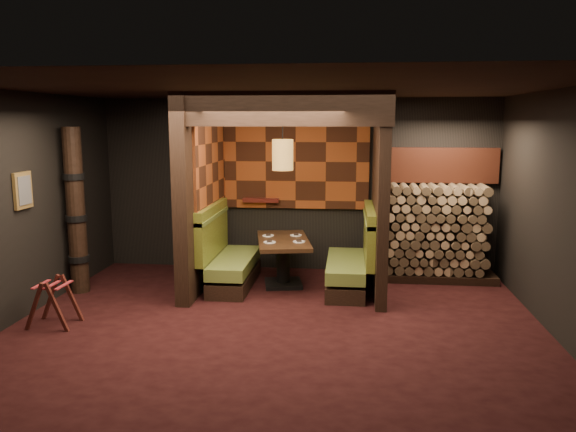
{
  "coord_description": "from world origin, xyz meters",
  "views": [
    {
      "loc": [
        0.85,
        -6.48,
        2.48
      ],
      "look_at": [
        0.0,
        1.3,
        1.15
      ],
      "focal_mm": 35.0,
      "sensor_mm": 36.0,
      "label": 1
    }
  ],
  "objects_px": {
    "booth_bench_left": "(228,260)",
    "pendant_lamp": "(283,155)",
    "dining_table": "(283,254)",
    "luggage_rack": "(53,300)",
    "totem_column": "(76,212)",
    "booth_bench_right": "(353,263)",
    "firewood_stack": "(440,233)"
  },
  "relations": [
    {
      "from": "booth_bench_left",
      "to": "firewood_stack",
      "type": "xyz_separation_m",
      "value": [
        3.25,
        0.7,
        0.35
      ]
    },
    {
      "from": "booth_bench_right",
      "to": "dining_table",
      "type": "bearing_deg",
      "value": 175.96
    },
    {
      "from": "totem_column",
      "to": "dining_table",
      "type": "bearing_deg",
      "value": 12.02
    },
    {
      "from": "pendant_lamp",
      "to": "dining_table",
      "type": "bearing_deg",
      "value": 90.0
    },
    {
      "from": "luggage_rack",
      "to": "totem_column",
      "type": "bearing_deg",
      "value": 103.79
    },
    {
      "from": "booth_bench_left",
      "to": "firewood_stack",
      "type": "relative_size",
      "value": 0.92
    },
    {
      "from": "firewood_stack",
      "to": "totem_column",
      "type": "bearing_deg",
      "value": -166.81
    },
    {
      "from": "firewood_stack",
      "to": "pendant_lamp",
      "type": "bearing_deg",
      "value": -164.3
    },
    {
      "from": "totem_column",
      "to": "pendant_lamp",
      "type": "bearing_deg",
      "value": 11.08
    },
    {
      "from": "booth_bench_right",
      "to": "pendant_lamp",
      "type": "distance_m",
      "value": 1.91
    },
    {
      "from": "dining_table",
      "to": "firewood_stack",
      "type": "xyz_separation_m",
      "value": [
        2.4,
        0.63,
        0.26
      ]
    },
    {
      "from": "totem_column",
      "to": "firewood_stack",
      "type": "distance_m",
      "value": 5.5
    },
    {
      "from": "pendant_lamp",
      "to": "firewood_stack",
      "type": "relative_size",
      "value": 0.63
    },
    {
      "from": "booth_bench_right",
      "to": "firewood_stack",
      "type": "bearing_deg",
      "value": 27.35
    },
    {
      "from": "booth_bench_right",
      "to": "luggage_rack",
      "type": "xyz_separation_m",
      "value": [
        -3.65,
        -1.9,
        -0.09
      ]
    },
    {
      "from": "booth_bench_right",
      "to": "totem_column",
      "type": "relative_size",
      "value": 0.67
    },
    {
      "from": "pendant_lamp",
      "to": "firewood_stack",
      "type": "distance_m",
      "value": 2.79
    },
    {
      "from": "booth_bench_right",
      "to": "booth_bench_left",
      "type": "bearing_deg",
      "value": 180.0
    },
    {
      "from": "firewood_stack",
      "to": "luggage_rack",
      "type": "bearing_deg",
      "value": -152.55
    },
    {
      "from": "booth_bench_left",
      "to": "firewood_stack",
      "type": "distance_m",
      "value": 3.34
    },
    {
      "from": "dining_table",
      "to": "luggage_rack",
      "type": "bearing_deg",
      "value": -142.79
    },
    {
      "from": "totem_column",
      "to": "booth_bench_right",
      "type": "bearing_deg",
      "value": 7.86
    },
    {
      "from": "dining_table",
      "to": "firewood_stack",
      "type": "distance_m",
      "value": 2.5
    },
    {
      "from": "luggage_rack",
      "to": "totem_column",
      "type": "xyz_separation_m",
      "value": [
        -0.33,
        1.35,
        0.87
      ]
    },
    {
      "from": "totem_column",
      "to": "booth_bench_left",
      "type": "bearing_deg",
      "value": 14.75
    },
    {
      "from": "pendant_lamp",
      "to": "totem_column",
      "type": "relative_size",
      "value": 0.45
    },
    {
      "from": "booth_bench_left",
      "to": "totem_column",
      "type": "xyz_separation_m",
      "value": [
        -2.09,
        -0.55,
        0.79
      ]
    },
    {
      "from": "booth_bench_left",
      "to": "totem_column",
      "type": "relative_size",
      "value": 0.67
    },
    {
      "from": "booth_bench_right",
      "to": "totem_column",
      "type": "xyz_separation_m",
      "value": [
        -3.98,
        -0.55,
        0.79
      ]
    },
    {
      "from": "pendant_lamp",
      "to": "firewood_stack",
      "type": "xyz_separation_m",
      "value": [
        2.4,
        0.68,
        -1.24
      ]
    },
    {
      "from": "booth_bench_left",
      "to": "pendant_lamp",
      "type": "bearing_deg",
      "value": 1.64
    },
    {
      "from": "booth_bench_right",
      "to": "pendant_lamp",
      "type": "relative_size",
      "value": 1.48
    }
  ]
}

